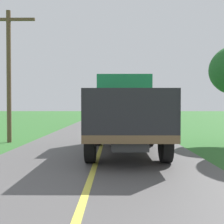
% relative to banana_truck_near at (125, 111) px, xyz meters
% --- Properties ---
extents(banana_truck_near, '(2.38, 5.82, 2.80)m').
position_rel_banana_truck_near_xyz_m(banana_truck_near, '(0.00, 0.00, 0.00)').
color(banana_truck_near, '#2D2D30').
rests_on(banana_truck_near, road_surface).
extents(banana_truck_far, '(2.38, 5.81, 2.80)m').
position_rel_banana_truck_near_xyz_m(banana_truck_far, '(-0.22, 13.56, -0.01)').
color(banana_truck_far, '#2D2D30').
rests_on(banana_truck_far, road_surface).
extents(utility_pole_roadside, '(2.42, 0.20, 6.03)m').
position_rel_banana_truck_near_xyz_m(utility_pole_roadside, '(-5.23, 2.43, 1.87)').
color(utility_pole_roadside, brown).
rests_on(utility_pole_roadside, ground).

